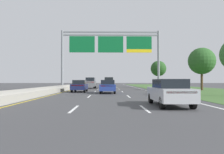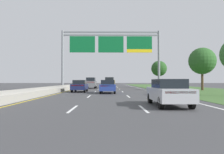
# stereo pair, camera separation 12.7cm
# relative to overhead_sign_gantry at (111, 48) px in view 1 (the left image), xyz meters

# --- Properties ---
(ground_plane) EXTENTS (220.00, 220.00, 0.00)m
(ground_plane) POSITION_rel_overhead_sign_gantry_xyz_m (-0.30, 3.05, -6.53)
(ground_plane) COLOR #3D3D3F
(lane_striping) EXTENTS (11.96, 106.00, 0.01)m
(lane_striping) POSITION_rel_overhead_sign_gantry_xyz_m (-0.30, 2.59, -6.53)
(lane_striping) COLOR white
(lane_striping) RESTS_ON ground
(grass_verge_right) EXTENTS (14.00, 110.00, 0.02)m
(grass_verge_right) POSITION_rel_overhead_sign_gantry_xyz_m (13.65, 3.05, -6.52)
(grass_verge_right) COLOR #3D602D
(grass_verge_right) RESTS_ON ground
(median_barrier_concrete) EXTENTS (0.60, 110.00, 0.85)m
(median_barrier_concrete) POSITION_rel_overhead_sign_gantry_xyz_m (-6.90, 3.05, -6.18)
(median_barrier_concrete) COLOR #99968E
(median_barrier_concrete) RESTS_ON ground
(overhead_sign_gantry) EXTENTS (15.06, 0.42, 9.14)m
(overhead_sign_gantry) POSITION_rel_overhead_sign_gantry_xyz_m (0.00, 0.00, 0.00)
(overhead_sign_gantry) COLOR gray
(overhead_sign_gantry) RESTS_ON ground
(pickup_truck_gold) EXTENTS (2.12, 5.44, 2.20)m
(pickup_truck_gold) POSITION_rel_overhead_sign_gantry_xyz_m (-0.24, 10.84, -5.46)
(pickup_truck_gold) COLOR #A38438
(pickup_truck_gold) RESTS_ON ground
(car_grey_left_lane_suv) EXTENTS (1.92, 4.71, 2.11)m
(car_grey_left_lane_suv) POSITION_rel_overhead_sign_gantry_xyz_m (-3.82, 9.66, -5.43)
(car_grey_left_lane_suv) COLOR slate
(car_grey_left_lane_suv) RESTS_ON ground
(car_navy_left_lane_sedan) EXTENTS (1.83, 4.40, 1.57)m
(car_navy_left_lane_sedan) POSITION_rel_overhead_sign_gantry_xyz_m (-4.15, -4.12, -5.71)
(car_navy_left_lane_sedan) COLOR #161E47
(car_navy_left_lane_sedan) RESTS_ON ground
(car_blue_centre_lane_sedan) EXTENTS (1.90, 4.43, 1.57)m
(car_blue_centre_lane_sedan) POSITION_rel_overhead_sign_gantry_xyz_m (-0.41, -7.02, -5.71)
(car_blue_centre_lane_sedan) COLOR navy
(car_blue_centre_lane_sedan) RESTS_ON ground
(car_silver_right_lane_sedan) EXTENTS (1.82, 4.40, 1.57)m
(car_silver_right_lane_sedan) POSITION_rel_overhead_sign_gantry_xyz_m (3.23, -20.16, -5.71)
(car_silver_right_lane_sedan) COLOR #B2B5BA
(car_silver_right_lane_sedan) RESTS_ON ground
(roadside_tree_mid) EXTENTS (4.11, 4.11, 6.59)m
(roadside_tree_mid) POSITION_rel_overhead_sign_gantry_xyz_m (14.08, 0.26, -2.01)
(roadside_tree_mid) COLOR #4C3823
(roadside_tree_mid) RESTS_ON ground
(roadside_tree_far) EXTENTS (3.36, 3.36, 5.84)m
(roadside_tree_far) POSITION_rel_overhead_sign_gantry_xyz_m (10.59, 14.05, -2.40)
(roadside_tree_far) COLOR #4C3823
(roadside_tree_far) RESTS_ON ground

